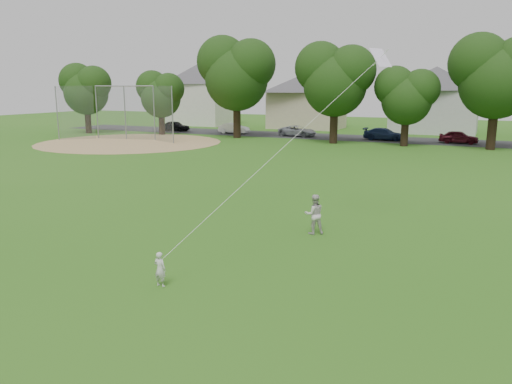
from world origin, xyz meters
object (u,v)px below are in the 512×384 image
at_px(toddler, 160,269).
at_px(baseball_backstop, 122,113).
at_px(older_boy, 314,214).
at_px(kite, 287,144).

bearing_deg(toddler, baseball_backstop, -47.15).
xyz_separation_m(older_boy, baseball_backstop, (-28.95, 23.93, 2.00)).
distance_m(older_boy, kite, 3.68).
bearing_deg(older_boy, baseball_backstop, -73.70).
height_order(toddler, kite, kite).
relative_size(older_boy, kite, 0.14).
bearing_deg(older_boy, toddler, 37.40).
xyz_separation_m(kite, baseball_backstop, (-28.73, 26.25, -0.86)).
distance_m(older_boy, baseball_backstop, 37.62).
bearing_deg(kite, baseball_backstop, 137.58).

